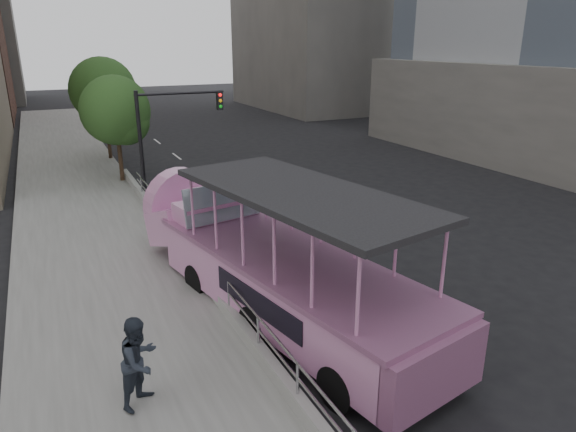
{
  "coord_description": "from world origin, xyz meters",
  "views": [
    {
      "loc": [
        -6.99,
        -11.55,
        7.27
      ],
      "look_at": [
        -0.39,
        2.08,
        2.1
      ],
      "focal_mm": 32.0,
      "sensor_mm": 36.0,
      "label": 1
    }
  ],
  "objects_px": {
    "car": "(282,185)",
    "street_tree_far": "(105,93)",
    "pedestrian_mid": "(140,361)",
    "traffic_signal": "(165,127)",
    "street_tree_near": "(118,113)",
    "parking_sign": "(200,221)",
    "duck_boat": "(266,261)"
  },
  "relations": [
    {
      "from": "car",
      "to": "street_tree_far",
      "type": "height_order",
      "value": "street_tree_far"
    },
    {
      "from": "pedestrian_mid",
      "to": "traffic_signal",
      "type": "bearing_deg",
      "value": 33.32
    },
    {
      "from": "traffic_signal",
      "to": "street_tree_near",
      "type": "xyz_separation_m",
      "value": [
        -1.6,
        3.43,
        0.32
      ]
    },
    {
      "from": "street_tree_near",
      "to": "car",
      "type": "bearing_deg",
      "value": -42.93
    },
    {
      "from": "parking_sign",
      "to": "pedestrian_mid",
      "type": "bearing_deg",
      "value": -115.94
    },
    {
      "from": "duck_boat",
      "to": "car",
      "type": "relative_size",
      "value": 2.72
    },
    {
      "from": "duck_boat",
      "to": "traffic_signal",
      "type": "bearing_deg",
      "value": 89.49
    },
    {
      "from": "parking_sign",
      "to": "traffic_signal",
      "type": "distance_m",
      "value": 8.57
    },
    {
      "from": "car",
      "to": "street_tree_near",
      "type": "xyz_separation_m",
      "value": [
        -6.39,
        5.95,
        3.07
      ]
    },
    {
      "from": "duck_boat",
      "to": "car",
      "type": "bearing_deg",
      "value": 62.43
    },
    {
      "from": "traffic_signal",
      "to": "street_tree_far",
      "type": "relative_size",
      "value": 0.81
    },
    {
      "from": "pedestrian_mid",
      "to": "parking_sign",
      "type": "distance_m",
      "value": 7.38
    },
    {
      "from": "car",
      "to": "traffic_signal",
      "type": "height_order",
      "value": "traffic_signal"
    },
    {
      "from": "duck_boat",
      "to": "street_tree_far",
      "type": "xyz_separation_m",
      "value": [
        -1.29,
        21.34,
        2.87
      ]
    },
    {
      "from": "duck_boat",
      "to": "street_tree_near",
      "type": "xyz_separation_m",
      "value": [
        -1.49,
        15.34,
        2.38
      ]
    },
    {
      "from": "duck_boat",
      "to": "street_tree_far",
      "type": "bearing_deg",
      "value": 93.46
    },
    {
      "from": "traffic_signal",
      "to": "street_tree_far",
      "type": "distance_m",
      "value": 9.57
    },
    {
      "from": "duck_boat",
      "to": "traffic_signal",
      "type": "height_order",
      "value": "traffic_signal"
    },
    {
      "from": "pedestrian_mid",
      "to": "street_tree_far",
      "type": "xyz_separation_m",
      "value": [
        2.75,
        24.37,
        3.05
      ]
    },
    {
      "from": "car",
      "to": "pedestrian_mid",
      "type": "distance_m",
      "value": 15.31
    },
    {
      "from": "duck_boat",
      "to": "street_tree_near",
      "type": "relative_size",
      "value": 2.09
    },
    {
      "from": "street_tree_near",
      "to": "street_tree_far",
      "type": "relative_size",
      "value": 0.89
    },
    {
      "from": "duck_boat",
      "to": "pedestrian_mid",
      "type": "height_order",
      "value": "duck_boat"
    },
    {
      "from": "duck_boat",
      "to": "street_tree_far",
      "type": "height_order",
      "value": "street_tree_far"
    },
    {
      "from": "duck_boat",
      "to": "street_tree_far",
      "type": "distance_m",
      "value": 21.57
    },
    {
      "from": "car",
      "to": "parking_sign",
      "type": "bearing_deg",
      "value": -114.48
    },
    {
      "from": "duck_boat",
      "to": "traffic_signal",
      "type": "distance_m",
      "value": 12.09
    },
    {
      "from": "pedestrian_mid",
      "to": "traffic_signal",
      "type": "relative_size",
      "value": 0.37
    },
    {
      "from": "pedestrian_mid",
      "to": "street_tree_near",
      "type": "bearing_deg",
      "value": 40.93
    },
    {
      "from": "street_tree_near",
      "to": "pedestrian_mid",
      "type": "bearing_deg",
      "value": -97.9
    },
    {
      "from": "duck_boat",
      "to": "traffic_signal",
      "type": "xyz_separation_m",
      "value": [
        0.11,
        11.91,
        2.06
      ]
    },
    {
      "from": "parking_sign",
      "to": "car",
      "type": "bearing_deg",
      "value": 45.38
    }
  ]
}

